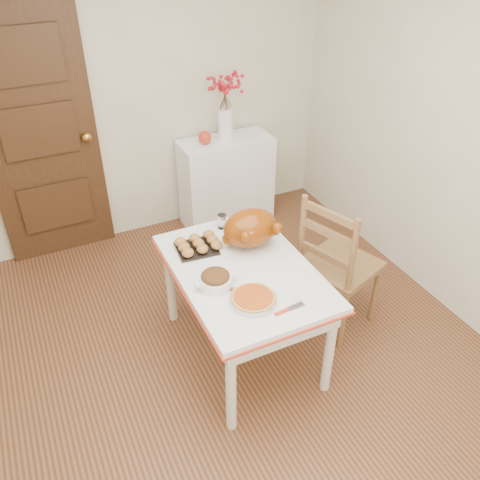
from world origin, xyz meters
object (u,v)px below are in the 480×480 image
sideboard (226,182)px  kitchen_table (243,312)px  turkey_platter (250,230)px  pumpkin_pie (253,298)px  chair_oak (340,262)px

sideboard → kitchen_table: (-0.59, -1.57, -0.06)m
turkey_platter → pumpkin_pie: size_ratio=1.59×
kitchen_table → chair_oak: chair_oak is taller
kitchen_table → chair_oak: (0.73, -0.00, 0.17)m
chair_oak → pumpkin_pie: (-0.81, -0.29, 0.21)m
sideboard → chair_oak: chair_oak is taller
kitchen_table → pumpkin_pie: pumpkin_pie is taller
pumpkin_pie → sideboard: bearing=70.1°
kitchen_table → turkey_platter: bearing=53.8°
chair_oak → pumpkin_pie: 0.89m
chair_oak → turkey_platter: (-0.59, 0.19, 0.32)m
kitchen_table → turkey_platter: (0.14, 0.19, 0.48)m
chair_oak → turkey_platter: chair_oak is taller
turkey_platter → pumpkin_pie: (-0.22, -0.48, -0.10)m
sideboard → pumpkin_pie: bearing=-109.9°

